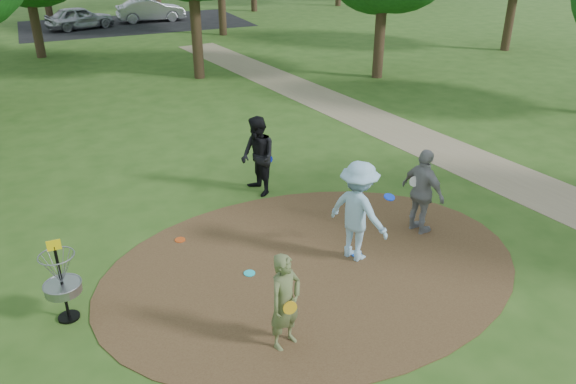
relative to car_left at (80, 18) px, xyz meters
name	(u,v)px	position (x,y,z in m)	size (l,w,h in m)	color
ground	(313,267)	(1.41, -29.41, -0.68)	(100.00, 100.00, 0.00)	#2D5119
dirt_clearing	(313,266)	(1.41, -29.41, -0.67)	(8.40, 8.40, 0.02)	#47301C
footpath	(497,173)	(7.91, -27.41, -0.67)	(2.00, 40.00, 0.01)	#8C7A5B
parking_lot	(136,24)	(3.41, 0.59, -0.68)	(14.00, 8.00, 0.01)	black
player_observer_with_disc	(285,302)	(0.02, -31.22, 0.15)	(0.71, 0.60, 1.67)	#5F6B3E
player_throwing_with_disc	(358,212)	(2.36, -29.43, 0.35)	(1.44, 1.53, 2.06)	#99C7E4
player_walking_with_disc	(258,156)	(1.64, -25.91, 0.30)	(0.85, 1.03, 1.96)	black
player_waiting_with_disc	(423,192)	(4.13, -29.09, 0.27)	(0.67, 1.18, 1.90)	gray
disc_ground_cyan	(249,273)	(0.18, -29.15, -0.65)	(0.22, 0.22, 0.02)	#1BD4DF
disc_ground_blue	(357,254)	(2.40, -29.40, -0.65)	(0.22, 0.22, 0.02)	blue
disc_ground_red	(180,240)	(-0.72, -27.39, -0.65)	(0.22, 0.22, 0.02)	#CE4714
car_left	(80,18)	(0.00, 0.00, 0.00)	(1.61, 3.99, 1.36)	#A4A7AC
car_right	(151,10)	(4.55, 1.03, 0.04)	(1.52, 4.36, 1.44)	#9E9FA5
disc_golf_basket	(60,275)	(-3.09, -29.11, 0.19)	(0.63, 0.63, 1.54)	black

